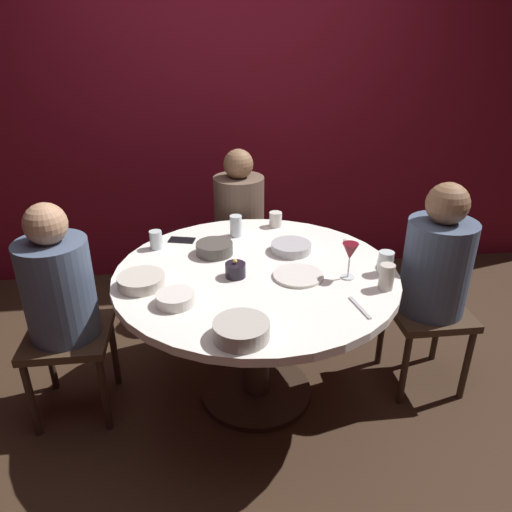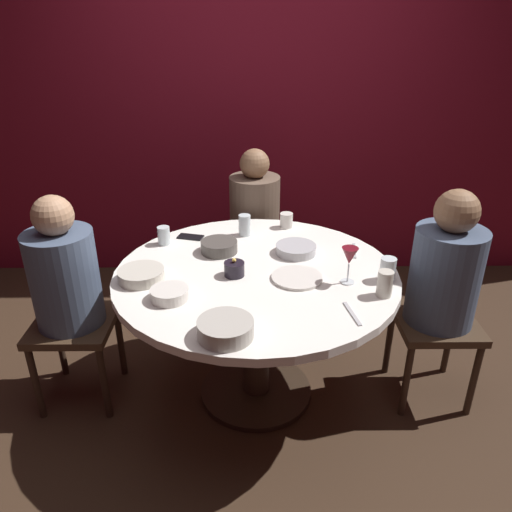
{
  "view_description": "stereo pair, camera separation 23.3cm",
  "coord_description": "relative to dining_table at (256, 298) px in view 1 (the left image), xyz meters",
  "views": [
    {
      "loc": [
        -0.25,
        -2.09,
        1.85
      ],
      "look_at": [
        0.0,
        0.0,
        0.83
      ],
      "focal_mm": 34.38,
      "sensor_mm": 36.0,
      "label": 1
    },
    {
      "loc": [
        -0.02,
        -2.1,
        1.85
      ],
      "look_at": [
        0.0,
        0.0,
        0.83
      ],
      "focal_mm": 34.38,
      "sensor_mm": 36.0,
      "label": 2
    }
  ],
  "objects": [
    {
      "name": "knife_near_plate",
      "position": [
        0.52,
        0.22,
        0.15
      ],
      "size": [
        0.04,
        0.18,
        0.01
      ],
      "primitive_type": "cube",
      "rotation": [
        0.0,
        0.0,
        -0.15
      ],
      "color": "#B7B7BC",
      "rests_on": "dining_table"
    },
    {
      "name": "bowl_rice_portion",
      "position": [
        -0.54,
        -0.09,
        0.18
      ],
      "size": [
        0.22,
        0.22,
        0.05
      ],
      "primitive_type": "cylinder",
      "color": "beige",
      "rests_on": "dining_table"
    },
    {
      "name": "dinner_plate",
      "position": [
        0.19,
        -0.08,
        0.16
      ],
      "size": [
        0.24,
        0.24,
        0.01
      ],
      "primitive_type": "cylinder",
      "color": "silver",
      "rests_on": "dining_table"
    },
    {
      "name": "dining_table",
      "position": [
        0.0,
        0.0,
        0.0
      ],
      "size": [
        1.37,
        1.37,
        0.75
      ],
      "color": "white",
      "rests_on": "ground"
    },
    {
      "name": "seated_diner_back",
      "position": [
        0.0,
        0.92,
        0.1
      ],
      "size": [
        0.4,
        0.4,
        1.13
      ],
      "rotation": [
        0.0,
        0.0,
        4.71
      ],
      "color": "#3F2D1E",
      "rests_on": "ground"
    },
    {
      "name": "cup_center_front",
      "position": [
        0.18,
        0.55,
        0.19
      ],
      "size": [
        0.07,
        0.07,
        0.09
      ],
      "primitive_type": "cylinder",
      "color": "silver",
      "rests_on": "dining_table"
    },
    {
      "name": "cup_by_left_diner",
      "position": [
        0.56,
        -0.24,
        0.21
      ],
      "size": [
        0.07,
        0.07,
        0.12
      ],
      "primitive_type": "cylinder",
      "color": "beige",
      "rests_on": "dining_table"
    },
    {
      "name": "cup_far_edge",
      "position": [
        -0.49,
        0.32,
        0.2
      ],
      "size": [
        0.07,
        0.07,
        0.1
      ],
      "primitive_type": "cylinder",
      "color": "silver",
      "rests_on": "dining_table"
    },
    {
      "name": "cup_near_candle",
      "position": [
        -0.06,
        0.44,
        0.21
      ],
      "size": [
        0.07,
        0.07,
        0.12
      ],
      "primitive_type": "cylinder",
      "color": "silver",
      "rests_on": "dining_table"
    },
    {
      "name": "wine_glass",
      "position": [
        0.42,
        -0.12,
        0.28
      ],
      "size": [
        0.08,
        0.08,
        0.18
      ],
      "color": "silver",
      "rests_on": "dining_table"
    },
    {
      "name": "cup_by_right_diner",
      "position": [
        0.61,
        -0.1,
        0.21
      ],
      "size": [
        0.07,
        0.07,
        0.11
      ],
      "primitive_type": "cylinder",
      "color": "silver",
      "rests_on": "dining_table"
    },
    {
      "name": "candle_holder",
      "position": [
        -0.1,
        -0.04,
        0.18
      ],
      "size": [
        0.1,
        0.1,
        0.09
      ],
      "color": "black",
      "rests_on": "dining_table"
    },
    {
      "name": "back_wall",
      "position": [
        0.0,
        1.57,
        0.7
      ],
      "size": [
        6.0,
        0.1,
        2.6
      ],
      "primitive_type": "cube",
      "color": "maroon",
      "rests_on": "ground"
    },
    {
      "name": "bowl_sauce_side",
      "position": [
        -0.19,
        0.22,
        0.18
      ],
      "size": [
        0.19,
        0.19,
        0.06
      ],
      "primitive_type": "cylinder",
      "color": "#4C4742",
      "rests_on": "dining_table"
    },
    {
      "name": "ground_plane",
      "position": [
        0.0,
        0.0,
        -0.6
      ],
      "size": [
        8.0,
        8.0,
        0.0
      ],
      "primitive_type": "plane",
      "color": "#382619"
    },
    {
      "name": "fork_near_plate",
      "position": [
        0.39,
        -0.39,
        0.15
      ],
      "size": [
        0.05,
        0.18,
        0.01
      ],
      "primitive_type": "cube",
      "rotation": [
        0.0,
        0.0,
        0.18
      ],
      "color": "#B7B7BC",
      "rests_on": "dining_table"
    },
    {
      "name": "bowl_salad_center",
      "position": [
        -0.38,
        -0.26,
        0.17
      ],
      "size": [
        0.17,
        0.17,
        0.05
      ],
      "primitive_type": "cylinder",
      "color": "silver",
      "rests_on": "dining_table"
    },
    {
      "name": "bowl_serving_large",
      "position": [
        0.21,
        0.2,
        0.17
      ],
      "size": [
        0.21,
        0.21,
        0.05
      ],
      "primitive_type": "cylinder",
      "color": "#B7B7BC",
      "rests_on": "dining_table"
    },
    {
      "name": "seated_diner_left",
      "position": [
        -0.93,
        0.0,
        0.1
      ],
      "size": [
        0.4,
        0.4,
        1.14
      ],
      "rotation": [
        0.0,
        0.0,
        6.28
      ],
      "color": "#3F2D1E",
      "rests_on": "ground"
    },
    {
      "name": "seated_diner_right",
      "position": [
        0.92,
        0.0,
        0.12
      ],
      "size": [
        0.4,
        0.4,
        1.16
      ],
      "rotation": [
        0.0,
        0.0,
        3.14
      ],
      "color": "#3F2D1E",
      "rests_on": "ground"
    },
    {
      "name": "cell_phone",
      "position": [
        -0.36,
        0.41,
        0.15
      ],
      "size": [
        0.15,
        0.1,
        0.01
      ],
      "primitive_type": "cube",
      "rotation": [
        0.0,
        0.0,
        1.32
      ],
      "color": "black",
      "rests_on": "dining_table"
    },
    {
      "name": "bowl_small_white",
      "position": [
        -0.12,
        -0.54,
        0.18
      ],
      "size": [
        0.22,
        0.22,
        0.07
      ],
      "primitive_type": "cylinder",
      "color": "#B2ADA3",
      "rests_on": "dining_table"
    }
  ]
}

